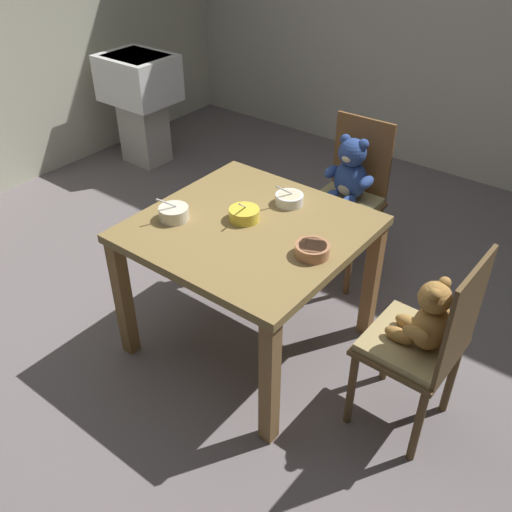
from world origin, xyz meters
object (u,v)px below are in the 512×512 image
Objects in this scene: sink_basin at (140,94)px; teddy_chair_far_center at (348,187)px; dining_table at (250,244)px; porridge_bowl_terracotta_near_right at (312,250)px; porridge_bowl_white_far_center at (289,199)px; porridge_bowl_yellow_center at (244,214)px; porridge_bowl_cream_near_left at (174,213)px; teddy_chair_near_right at (424,334)px.

teddy_chair_far_center is at bearing -8.68° from sink_basin.
dining_table is 6.61× the size of porridge_bowl_terracotta_near_right.
dining_table is at bearing 175.99° from porridge_bowl_terracotta_near_right.
porridge_bowl_white_far_center is 2.28m from sink_basin.
porridge_bowl_terracotta_near_right is 0.45m from porridge_bowl_white_far_center.
sink_basin reaches higher than porridge_bowl_white_far_center.
porridge_bowl_terracotta_near_right is (0.41, -0.05, -0.00)m from porridge_bowl_yellow_center.
sink_basin reaches higher than porridge_bowl_yellow_center.
porridge_bowl_white_far_center is at bearing -1.40° from teddy_chair_far_center.
teddy_chair_far_center is at bearing 71.83° from porridge_bowl_cream_near_left.
porridge_bowl_terracotta_near_right is 0.17× the size of sink_basin.
porridge_bowl_cream_near_left is at bearing -167.78° from porridge_bowl_terracotta_near_right.
porridge_bowl_white_far_center is at bearing -15.69° from teddy_chair_near_right.
porridge_bowl_cream_near_left is 2.22m from sink_basin.
dining_table is 1.06× the size of teddy_chair_near_right.
dining_table is at bearing -26.59° from porridge_bowl_yellow_center.
porridge_bowl_cream_near_left is 1.02× the size of porridge_bowl_white_far_center.
porridge_bowl_cream_near_left is at bearing -151.41° from dining_table.
teddy_chair_far_center is 6.19× the size of porridge_bowl_yellow_center.
teddy_chair_far_center is 1.06× the size of sink_basin.
teddy_chair_far_center is 0.98m from porridge_bowl_terracotta_near_right.
porridge_bowl_yellow_center is at bearing -108.03° from porridge_bowl_white_far_center.
dining_table is 1.06× the size of teddy_chair_far_center.
teddy_chair_far_center reaches higher than dining_table.
teddy_chair_near_right is 6.23× the size of porridge_bowl_terracotta_near_right.
teddy_chair_near_right is at bearing 43.28° from teddy_chair_far_center.
porridge_bowl_white_far_center is (0.08, 0.25, -0.00)m from porridge_bowl_yellow_center.
teddy_chair_far_center is at bearing 88.04° from dining_table.
teddy_chair_near_right is (0.88, 0.02, -0.09)m from dining_table.
porridge_bowl_yellow_center is 2.32m from sink_basin.
porridge_bowl_yellow_center reaches higher than dining_table.
teddy_chair_near_right reaches higher than teddy_chair_far_center.
teddy_chair_far_center is (0.03, 0.88, -0.06)m from dining_table.
teddy_chair_near_right reaches higher than sink_basin.
dining_table is 0.89m from teddy_chair_near_right.
dining_table is 0.38m from porridge_bowl_terracotta_near_right.
dining_table is 6.91× the size of porridge_bowl_white_far_center.
teddy_chair_far_center is 1.12m from porridge_bowl_cream_near_left.
porridge_bowl_terracotta_near_right reaches higher than dining_table.
porridge_bowl_white_far_center is (-0.33, 0.30, -0.00)m from porridge_bowl_terracotta_near_right.
dining_table is at bearing -30.22° from sink_basin.
teddy_chair_near_right is at bearing -0.51° from porridge_bowl_yellow_center.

